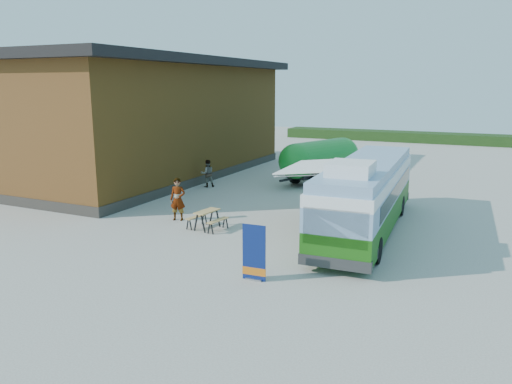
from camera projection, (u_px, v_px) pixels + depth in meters
The scene contains 10 objects.
ground at pixel (227, 237), 19.61m from camera, with size 100.00×100.00×0.00m, color #BCB7AD.
barn at pixel (157, 121), 32.08m from camera, with size 9.60×21.20×7.50m.
hedge at pixel (479, 140), 49.76m from camera, with size 40.00×3.00×1.00m, color #264419.
bus at pixel (367, 193), 19.97m from camera, with size 2.86×10.97×3.34m.
awning at pixel (319, 169), 20.70m from camera, with size 2.66×4.08×0.50m.
banner at pixel (254, 258), 15.11m from camera, with size 0.77×0.21×1.76m.
picnic_table at pixel (207, 215), 20.56m from camera, with size 1.51×1.38×0.78m.
person_a at pixel (178, 199), 21.84m from camera, with size 0.69×0.45×1.88m, color #999999.
person_b at pixel (207, 173), 29.03m from camera, with size 0.78×0.61×1.60m, color #999999.
slurry_tanker at pixel (320, 158), 30.32m from camera, with size 3.57×6.66×2.57m.
Camera 1 is at (9.08, -16.51, 5.85)m, focal length 35.00 mm.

